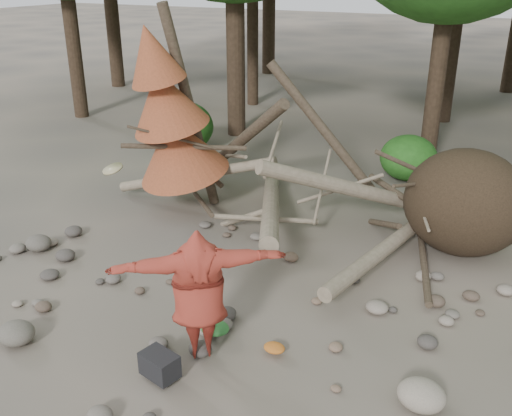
% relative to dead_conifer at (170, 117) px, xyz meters
% --- Properties ---
extents(ground, '(120.00, 120.00, 0.00)m').
position_rel_dead_conifer_xyz_m(ground, '(3.12, -3.37, -2.11)').
color(ground, '#514C44').
rests_on(ground, ground).
extents(deadfall_pile, '(8.55, 5.24, 3.30)m').
position_rel_dead_conifer_xyz_m(deadfall_pile, '(5.13, 0.87, -1.16)').
color(deadfall_pile, '#332619').
rests_on(deadfall_pile, ground).
extents(dead_conifer, '(2.06, 2.16, 4.35)m').
position_rel_dead_conifer_xyz_m(dead_conifer, '(0.00, 0.00, 0.00)').
color(dead_conifer, '#4C3F30').
rests_on(dead_conifer, ground).
extents(bush_left, '(1.80, 1.80, 1.44)m').
position_rel_dead_conifer_xyz_m(bush_left, '(-2.38, 3.83, -1.39)').
color(bush_left, '#1E5316').
rests_on(bush_left, ground).
extents(bush_mid, '(1.40, 1.40, 1.12)m').
position_rel_dead_conifer_xyz_m(bush_mid, '(3.92, 4.43, -1.55)').
color(bush_mid, '#29691E').
rests_on(bush_mid, ground).
extents(frisbee_thrower, '(2.72, 1.88, 2.39)m').
position_rel_dead_conifer_xyz_m(frisbee_thrower, '(3.11, -3.91, -1.11)').
color(frisbee_thrower, maroon).
rests_on(frisbee_thrower, ground).
extents(backpack, '(0.54, 0.42, 0.32)m').
position_rel_dead_conifer_xyz_m(backpack, '(2.88, -4.54, -1.95)').
color(backpack, black).
rests_on(backpack, ground).
extents(cloth_green, '(0.44, 0.37, 0.16)m').
position_rel_dead_conifer_xyz_m(cloth_green, '(3.02, -3.41, -2.03)').
color(cloth_green, '#2D7130').
rests_on(cloth_green, ground).
extents(cloth_orange, '(0.30, 0.25, 0.11)m').
position_rel_dead_conifer_xyz_m(cloth_orange, '(3.98, -3.41, -2.06)').
color(cloth_orange, '#B7621F').
rests_on(cloth_orange, ground).
extents(boulder_front_left, '(0.54, 0.49, 0.32)m').
position_rel_dead_conifer_xyz_m(boulder_front_left, '(0.62, -4.84, -1.95)').
color(boulder_front_left, '#635E52').
rests_on(boulder_front_left, ground).
extents(boulder_mid_right, '(0.59, 0.53, 0.35)m').
position_rel_dead_conifer_xyz_m(boulder_mid_right, '(5.99, -3.52, -1.93)').
color(boulder_mid_right, gray).
rests_on(boulder_mid_right, ground).
extents(boulder_mid_left, '(0.49, 0.44, 0.30)m').
position_rel_dead_conifer_xyz_m(boulder_mid_left, '(-1.30, -2.61, -1.96)').
color(boulder_mid_left, '#5A554C').
rests_on(boulder_mid_left, ground).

